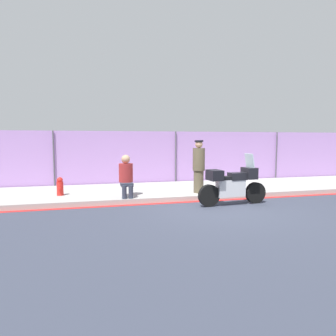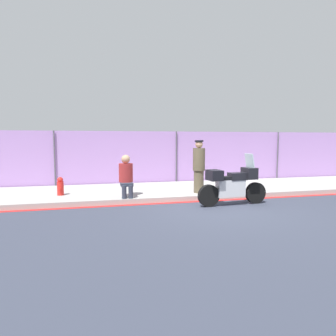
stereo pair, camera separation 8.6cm
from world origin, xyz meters
name	(u,v)px [view 2 (the right image)]	position (x,y,z in m)	size (l,w,h in m)	color
ground_plane	(219,209)	(0.00, 0.00, 0.00)	(120.00, 120.00, 0.00)	#333847
sidewalk	(188,190)	(0.00, 2.86, 0.08)	(36.23, 3.40, 0.16)	#9E9E99
curb_paint_stripe	(206,201)	(0.00, 1.07, 0.00)	(36.23, 0.18, 0.01)	red
storefront_fence	(176,158)	(0.00, 4.65, 1.14)	(34.42, 0.17, 2.29)	#AD7FC6
motorcycle	(232,184)	(0.55, 0.35, 0.62)	(2.20, 0.57, 1.52)	black
officer_standing	(199,166)	(0.00, 1.73, 1.06)	(0.41, 0.41, 1.76)	brown
person_seated_on_curb	(126,174)	(-2.44, 1.62, 0.87)	(0.44, 0.70, 1.31)	#2D3342
fire_hydrant	(60,186)	(-4.47, 2.35, 0.45)	(0.21, 0.26, 0.59)	red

